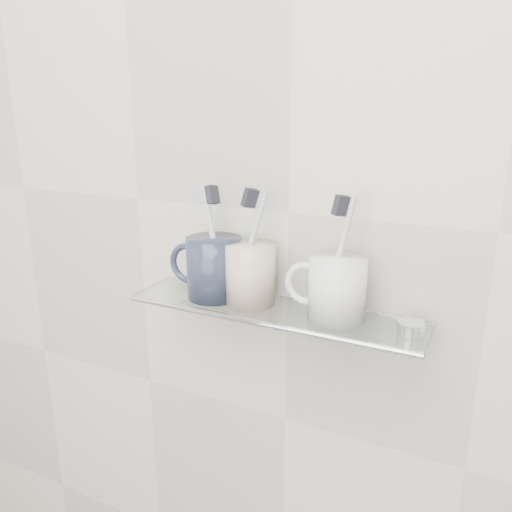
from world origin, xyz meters
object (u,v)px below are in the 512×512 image
Objects in this scene: mug_right at (337,289)px; mug_center at (250,274)px; mug_left at (214,268)px; shelf_glass at (273,311)px.

mug_center is at bearing -157.19° from mug_right.
mug_center is 1.03× the size of mug_right.
mug_left reaches higher than mug_center.
mug_left is at bearing 177.51° from shelf_glass.
mug_left reaches higher than mug_right.
mug_center reaches higher than mug_right.
mug_right is (0.22, 0.00, -0.00)m from mug_left.
mug_left is 1.06× the size of mug_right.
shelf_glass is 0.07m from mug_center.
mug_left is at bearing -157.19° from mug_right.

